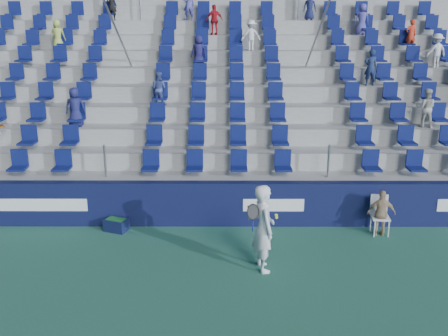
{
  "coord_description": "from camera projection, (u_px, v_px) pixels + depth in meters",
  "views": [
    {
      "loc": [
        0.24,
        -9.23,
        5.4
      ],
      "look_at": [
        0.2,
        2.8,
        1.7
      ],
      "focal_mm": 40.0,
      "sensor_mm": 36.0,
      "label": 1
    }
  ],
  "objects": [
    {
      "name": "line_judge_chair",
      "position": [
        380.0,
        212.0,
        12.77
      ],
      "size": [
        0.48,
        0.49,
        1.01
      ],
      "color": "white",
      "rests_on": "ground"
    },
    {
      "name": "tennis_player",
      "position": [
        264.0,
        228.0,
        10.79
      ],
      "size": [
        0.71,
        0.8,
        1.97
      ],
      "color": "silver",
      "rests_on": "ground"
    },
    {
      "name": "ground",
      "position": [
        214.0,
        285.0,
        10.41
      ],
      "size": [
        70.0,
        70.0,
        0.0
      ],
      "primitive_type": "plane",
      "color": "#2A644D",
      "rests_on": "ground"
    },
    {
      "name": "grandstand",
      "position": [
        219.0,
        111.0,
        17.66
      ],
      "size": [
        24.0,
        8.17,
        6.63
      ],
      "color": "#A6A6A1",
      "rests_on": "ground"
    },
    {
      "name": "line_judge",
      "position": [
        381.0,
        213.0,
        12.61
      ],
      "size": [
        0.73,
        0.36,
        1.2
      ],
      "primitive_type": "imported",
      "rotation": [
        0.0,
        0.0,
        3.04
      ],
      "color": "tan",
      "rests_on": "ground"
    },
    {
      "name": "ball_bin",
      "position": [
        116.0,
        224.0,
        13.0
      ],
      "size": [
        0.68,
        0.57,
        0.33
      ],
      "color": "#10163A",
      "rests_on": "ground"
    },
    {
      "name": "sponsor_wall",
      "position": [
        217.0,
        204.0,
        13.25
      ],
      "size": [
        24.0,
        0.32,
        1.2
      ],
      "color": "#10153C",
      "rests_on": "ground"
    }
  ]
}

